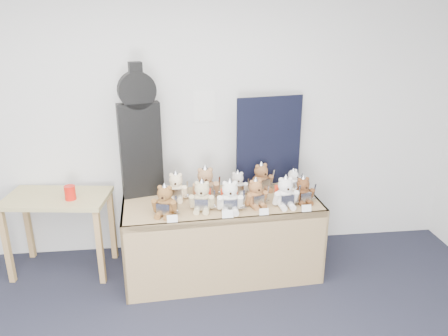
{
  "coord_description": "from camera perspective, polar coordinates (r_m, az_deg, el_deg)",
  "views": [
    {
      "loc": [
        0.17,
        -1.63,
        2.36
      ],
      "look_at": [
        0.58,
        1.85,
        1.08
      ],
      "focal_mm": 35.0,
      "sensor_mm": 36.0,
      "label": 1
    }
  ],
  "objects": [
    {
      "name": "teddy_back_right",
      "position": [
        4.14,
        4.9,
        -1.35
      ],
      "size": [
        0.25,
        0.24,
        0.3
      ],
      "rotation": [
        0.0,
        0.0,
        0.39
      ],
      "color": "brown",
      "rests_on": "display_table"
    },
    {
      "name": "side_table",
      "position": [
        4.3,
        -20.83,
        -4.99
      ],
      "size": [
        0.98,
        0.63,
        0.76
      ],
      "rotation": [
        0.0,
        0.0,
        -0.13
      ],
      "color": "#93804F",
      "rests_on": "floor"
    },
    {
      "name": "teddy_back_centre_left",
      "position": [
        3.95,
        -2.43,
        -2.15
      ],
      "size": [
        0.27,
        0.22,
        0.33
      ],
      "rotation": [
        0.0,
        0.0,
        0.03
      ],
      "color": "#A27651",
      "rests_on": "display_table"
    },
    {
      "name": "room_shell",
      "position": [
        4.22,
        -2.56,
        8.05
      ],
      "size": [
        6.0,
        6.0,
        6.0
      ],
      "color": "white",
      "rests_on": "floor"
    },
    {
      "name": "teddy_front_left",
      "position": [
        3.73,
        -2.89,
        -3.8
      ],
      "size": [
        0.25,
        0.22,
        0.3
      ],
      "rotation": [
        0.0,
        0.0,
        -0.16
      ],
      "color": "tan",
      "rests_on": "display_table"
    },
    {
      "name": "teddy_front_right",
      "position": [
        3.82,
        4.17,
        -3.38
      ],
      "size": [
        0.23,
        0.21,
        0.28
      ],
      "rotation": [
        0.0,
        0.0,
        0.29
      ],
      "color": "#946038",
      "rests_on": "display_table"
    },
    {
      "name": "entry_card_c",
      "position": [
        3.68,
        5.24,
        -5.72
      ],
      "size": [
        0.08,
        0.02,
        0.06
      ],
      "primitive_type": "cube",
      "rotation": [
        -0.24,
        0.0,
        0.06
      ],
      "color": "silver",
      "rests_on": "display_table"
    },
    {
      "name": "navy_board",
      "position": [
        4.2,
        5.89,
        3.47
      ],
      "size": [
        0.65,
        0.13,
        0.87
      ],
      "primitive_type": "cube",
      "rotation": [
        0.0,
        0.0,
        0.17
      ],
      "color": "black",
      "rests_on": "display_table"
    },
    {
      "name": "guitar_case",
      "position": [
        3.94,
        -10.95,
        4.47
      ],
      "size": [
        0.38,
        0.2,
        1.21
      ],
      "rotation": [
        0.0,
        0.0,
        0.25
      ],
      "color": "black",
      "rests_on": "display_table"
    },
    {
      "name": "teddy_front_far_right",
      "position": [
        3.83,
        8.01,
        -3.26
      ],
      "size": [
        0.25,
        0.21,
        0.31
      ],
      "rotation": [
        0.0,
        0.0,
        0.08
      ],
      "color": "white",
      "rests_on": "display_table"
    },
    {
      "name": "entry_card_a",
      "position": [
        3.57,
        -6.77,
        -6.6
      ],
      "size": [
        0.09,
        0.02,
        0.06
      ],
      "primitive_type": "cube",
      "rotation": [
        -0.24,
        0.0,
        0.06
      ],
      "color": "silver",
      "rests_on": "display_table"
    },
    {
      "name": "red_cup",
      "position": [
        4.11,
        -19.47,
        -3.06
      ],
      "size": [
        0.1,
        0.1,
        0.13
      ],
      "primitive_type": "cylinder",
      "color": "red",
      "rests_on": "side_table"
    },
    {
      "name": "entry_card_d",
      "position": [
        3.79,
        10.73,
        -5.19
      ],
      "size": [
        0.08,
        0.02,
        0.06
      ],
      "primitive_type": "cube",
      "rotation": [
        -0.24,
        0.0,
        0.06
      ],
      "color": "silver",
      "rests_on": "display_table"
    },
    {
      "name": "teddy_front_centre",
      "position": [
        3.71,
        0.78,
        -3.87
      ],
      "size": [
        0.25,
        0.21,
        0.31
      ],
      "rotation": [
        0.0,
        0.0,
        -0.05
      ],
      "color": "silver",
      "rests_on": "display_table"
    },
    {
      "name": "entry_card_b",
      "position": [
        3.62,
        0.49,
        -6.03
      ],
      "size": [
        0.1,
        0.03,
        0.07
      ],
      "primitive_type": "cube",
      "rotation": [
        -0.24,
        0.0,
        0.06
      ],
      "color": "silver",
      "rests_on": "display_table"
    },
    {
      "name": "teddy_front_far_left",
      "position": [
        3.67,
        -7.71,
        -4.37
      ],
      "size": [
        0.24,
        0.23,
        0.3
      ],
      "rotation": [
        0.0,
        0.0,
        -0.29
      ],
      "color": "brown",
      "rests_on": "display_table"
    },
    {
      "name": "teddy_back_left",
      "position": [
        3.96,
        -6.28,
        -2.54
      ],
      "size": [
        0.24,
        0.2,
        0.29
      ],
      "rotation": [
        0.0,
        0.0,
        -0.09
      ],
      "color": "beige",
      "rests_on": "display_table"
    },
    {
      "name": "teddy_back_end",
      "position": [
        4.2,
        9.05,
        -1.63
      ],
      "size": [
        0.19,
        0.19,
        0.23
      ],
      "rotation": [
        0.0,
        0.0,
        0.61
      ],
      "color": "white",
      "rests_on": "display_table"
    },
    {
      "name": "teddy_back_centre_right",
      "position": [
        4.04,
        1.8,
        -2.15
      ],
      "size": [
        0.21,
        0.16,
        0.25
      ],
      "rotation": [
        0.0,
        0.0,
        0.01
      ],
      "color": "silver",
      "rests_on": "display_table"
    },
    {
      "name": "display_table",
      "position": [
        3.95,
        -0.16,
        -6.81
      ],
      "size": [
        1.8,
        0.84,
        0.73
      ],
      "rotation": [
        0.0,
        0.0,
        0.06
      ],
      "color": "#95794C",
      "rests_on": "floor"
    },
    {
      "name": "teddy_front_end",
      "position": [
        3.93,
        10.28,
        -3.0
      ],
      "size": [
        0.23,
        0.2,
        0.27
      ],
      "rotation": [
        0.0,
        0.0,
        0.2
      ],
      "color": "brown",
      "rests_on": "display_table"
    }
  ]
}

